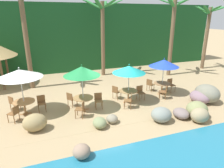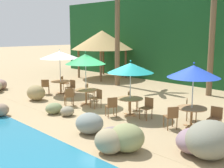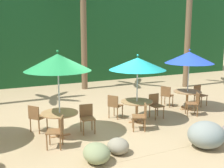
% 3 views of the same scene
% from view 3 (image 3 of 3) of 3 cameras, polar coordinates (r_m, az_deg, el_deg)
% --- Properties ---
extents(ground_plane, '(120.00, 120.00, 0.00)m').
position_cam_3_polar(ground_plane, '(9.39, -1.83, -8.52)').
color(ground_plane, tan).
extents(terrace_deck, '(18.00, 5.20, 0.01)m').
position_cam_3_polar(terrace_deck, '(9.39, -1.83, -8.50)').
color(terrace_deck, tan).
rests_on(terrace_deck, ground).
extents(foliage_backdrop, '(28.00, 2.40, 6.00)m').
position_cam_3_polar(foliage_backdrop, '(17.47, -14.24, 10.12)').
color(foliage_backdrop, '#194C23').
rests_on(foliage_backdrop, ground).
extents(rock_seawall, '(15.08, 3.84, 1.07)m').
position_cam_3_polar(rock_seawall, '(7.06, 5.10, -11.74)').
color(rock_seawall, gray).
rests_on(rock_seawall, ground).
extents(umbrella_green, '(1.93, 1.93, 2.59)m').
position_cam_3_polar(umbrella_green, '(8.10, -11.11, 4.40)').
color(umbrella_green, silver).
rests_on(umbrella_green, ground).
extents(dining_table_green, '(1.10, 1.10, 0.74)m').
position_cam_3_polar(dining_table_green, '(8.43, -10.71, -6.60)').
color(dining_table_green, '#A37547').
rests_on(dining_table_green, ground).
extents(chair_green_seaward, '(0.47, 0.48, 0.87)m').
position_cam_3_polar(chair_green_seaward, '(8.69, -5.18, -6.62)').
color(chair_green_seaward, brown).
rests_on(chair_green_seaward, ground).
extents(chair_green_inland, '(0.59, 0.59, 0.87)m').
position_cam_3_polar(chair_green_inland, '(8.94, -15.32, -6.47)').
color(chair_green_inland, brown).
rests_on(chair_green_inland, ground).
extents(chair_green_left, '(0.57, 0.56, 0.87)m').
position_cam_3_polar(chair_green_left, '(7.65, -11.09, -9.23)').
color(chair_green_left, brown).
rests_on(chair_green_left, ground).
extents(umbrella_teal, '(1.93, 1.93, 2.36)m').
position_cam_3_polar(umbrella_teal, '(9.36, 5.29, 4.17)').
color(umbrella_teal, silver).
rests_on(umbrella_teal, ground).
extents(dining_table_teal, '(1.10, 1.10, 0.74)m').
position_cam_3_polar(dining_table_teal, '(9.62, 5.14, -4.26)').
color(dining_table_teal, '#A37547').
rests_on(dining_table_teal, ground).
extents(chair_teal_seaward, '(0.43, 0.44, 0.87)m').
position_cam_3_polar(chair_teal_seaward, '(10.18, 8.92, -4.09)').
color(chair_teal_seaward, brown).
rests_on(chair_teal_seaward, ground).
extents(chair_teal_inland, '(0.59, 0.58, 0.87)m').
position_cam_3_polar(chair_teal_inland, '(9.97, 0.51, -4.29)').
color(chair_teal_inland, brown).
rests_on(chair_teal_inland, ground).
extents(chair_teal_left, '(0.57, 0.57, 0.87)m').
position_cam_3_polar(chair_teal_left, '(8.84, 6.16, -6.32)').
color(chair_teal_left, brown).
rests_on(chair_teal_left, ground).
extents(umbrella_blue, '(1.91, 1.91, 2.43)m').
position_cam_3_polar(umbrella_blue, '(11.31, 15.63, 5.26)').
color(umbrella_blue, silver).
rests_on(umbrella_blue, ground).
extents(dining_table_blue, '(1.10, 1.10, 0.74)m').
position_cam_3_polar(dining_table_blue, '(11.54, 15.26, -2.07)').
color(dining_table_blue, '#A37547').
rests_on(dining_table_blue, ground).
extents(chair_blue_seaward, '(0.48, 0.48, 0.87)m').
position_cam_3_polar(chair_blue_seaward, '(12.26, 17.51, -1.92)').
color(chair_blue_seaward, brown).
rests_on(chair_blue_seaward, ground).
extents(chair_blue_inland, '(0.58, 0.58, 0.87)m').
position_cam_3_polar(chair_blue_inland, '(11.76, 11.17, -2.15)').
color(chair_blue_inland, brown).
rests_on(chair_blue_inland, ground).
extents(chair_blue_left, '(0.58, 0.58, 0.87)m').
position_cam_3_polar(chair_blue_left, '(10.77, 16.58, -3.59)').
color(chair_blue_left, brown).
rests_on(chair_blue_left, ground).
extents(palm_tree_second, '(3.44, 3.26, 6.24)m').
position_cam_3_polar(palm_tree_second, '(15.03, -6.01, 14.96)').
color(palm_tree_second, brown).
rests_on(palm_tree_second, ground).
extents(palm_tree_third, '(3.02, 2.99, 6.39)m').
position_cam_3_polar(palm_tree_third, '(16.12, 15.60, 14.05)').
color(palm_tree_third, brown).
rests_on(palm_tree_third, ground).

